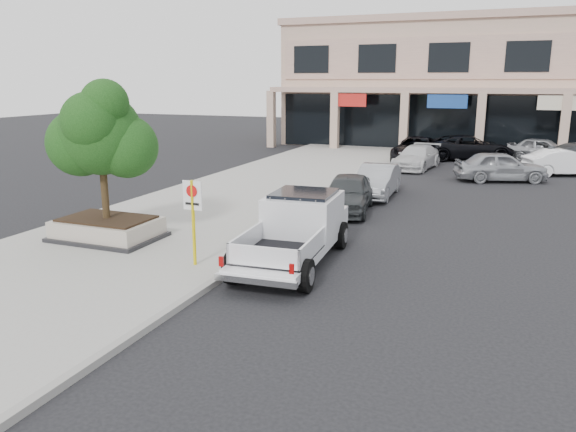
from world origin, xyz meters
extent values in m
plane|color=black|center=(0.00, 0.00, 0.00)|extent=(120.00, 120.00, 0.00)
cube|color=gray|center=(-5.50, 6.00, 0.07)|extent=(8.00, 52.00, 0.15)
cube|color=gray|center=(-1.55, 6.00, 0.07)|extent=(0.20, 52.00, 0.15)
cube|color=tan|center=(8.00, 34.00, 4.50)|extent=(40.00, 10.00, 9.00)
cube|color=tan|center=(8.00, 34.00, 9.25)|extent=(40.40, 10.40, 0.50)
cube|color=tan|center=(8.00, 27.90, 4.30)|extent=(40.00, 2.20, 0.35)
cube|color=tan|center=(-12.00, 27.05, 2.10)|extent=(0.55, 0.55, 4.20)
cube|color=black|center=(8.00, 28.95, 2.00)|extent=(39.20, 0.08, 3.90)
cube|color=black|center=(-6.44, 1.35, 0.21)|extent=(3.20, 2.20, 0.12)
cube|color=#A79F8C|center=(-6.44, 1.35, 0.52)|extent=(3.00, 2.00, 0.50)
cube|color=black|center=(-6.44, 1.35, 0.80)|extent=(2.70, 1.70, 0.06)
cylinder|color=#2E2212|center=(-6.44, 1.35, 1.93)|extent=(0.22, 0.22, 2.20)
sphere|color=#11340E|center=(-6.44, 1.35, 3.43)|extent=(2.50, 2.50, 2.50)
sphere|color=#11340E|center=(-5.74, 1.65, 3.03)|extent=(1.90, 1.90, 1.90)
sphere|color=#11340E|center=(-6.74, 1.85, 4.03)|extent=(1.60, 1.60, 1.60)
cylinder|color=#DBC20B|center=(-2.59, 0.15, 1.30)|extent=(0.09, 0.09, 2.30)
cube|color=white|center=(-2.59, 0.15, 2.05)|extent=(0.55, 0.03, 0.78)
cylinder|color=red|center=(-2.59, 0.12, 2.17)|extent=(0.32, 0.02, 0.32)
ellipsoid|color=#184814|center=(-1.83, 4.78, 0.62)|extent=(1.10, 0.99, 0.93)
imported|color=#313436|center=(-0.67, 8.33, 0.73)|extent=(2.32, 4.51, 1.47)
imported|color=#9C9EA3|center=(-0.29, 11.65, 0.69)|extent=(1.59, 4.25, 1.39)
imported|color=silver|center=(0.03, 20.23, 0.66)|extent=(2.46, 4.79, 1.33)
imported|color=black|center=(-0.44, 23.06, 0.77)|extent=(2.71, 5.63, 1.55)
imported|color=#989AA0|center=(4.62, 17.68, 0.76)|extent=(4.81, 3.18, 1.52)
imported|color=white|center=(7.78, 20.85, 0.70)|extent=(4.50, 3.02, 1.40)
imported|color=black|center=(2.49, 25.38, 0.79)|extent=(6.23, 4.52, 1.57)
imported|color=#9A9CA2|center=(6.90, 26.50, 0.73)|extent=(4.56, 2.66, 1.46)
camera|label=1|loc=(5.07, -12.25, 4.99)|focal=35.00mm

